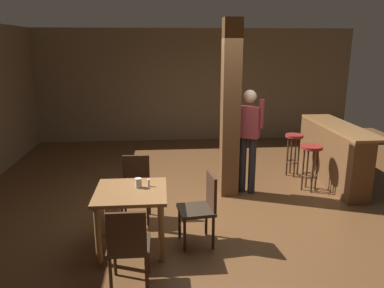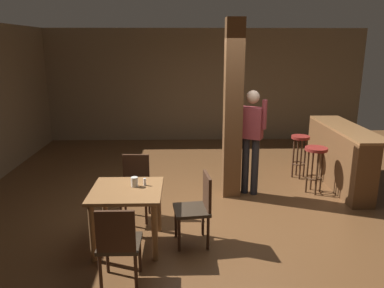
# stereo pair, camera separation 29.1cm
# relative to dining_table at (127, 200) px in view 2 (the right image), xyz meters

# --- Properties ---
(ground_plane) EXTENTS (10.80, 10.80, 0.00)m
(ground_plane) POSITION_rel_dining_table_xyz_m (1.24, 0.85, -0.60)
(ground_plane) COLOR brown
(wall_back) EXTENTS (8.00, 0.10, 2.80)m
(wall_back) POSITION_rel_dining_table_xyz_m (1.24, 5.35, 0.80)
(wall_back) COLOR #756047
(wall_back) RESTS_ON ground_plane
(pillar) EXTENTS (0.28, 0.28, 2.80)m
(pillar) POSITION_rel_dining_table_xyz_m (1.46, 1.58, 0.80)
(pillar) COLOR brown
(pillar) RESTS_ON ground_plane
(dining_table) EXTENTS (0.84, 0.84, 0.74)m
(dining_table) POSITION_rel_dining_table_xyz_m (0.00, 0.00, 0.00)
(dining_table) COLOR brown
(dining_table) RESTS_ON ground_plane
(chair_south) EXTENTS (0.42, 0.42, 0.89)m
(chair_south) POSITION_rel_dining_table_xyz_m (0.03, -0.84, -0.09)
(chair_south) COLOR #2D2319
(chair_south) RESTS_ON ground_plane
(chair_east) EXTENTS (0.47, 0.47, 0.89)m
(chair_east) POSITION_rel_dining_table_xyz_m (0.85, 0.02, -0.09)
(chair_east) COLOR #2D2319
(chair_east) RESTS_ON ground_plane
(chair_north) EXTENTS (0.43, 0.43, 0.89)m
(chair_north) POSITION_rel_dining_table_xyz_m (0.00, 0.79, -0.09)
(chair_north) COLOR #2D2319
(chair_north) RESTS_ON ground_plane
(napkin_cup) EXTENTS (0.08, 0.08, 0.12)m
(napkin_cup) POSITION_rel_dining_table_xyz_m (0.09, 0.09, 0.20)
(napkin_cup) COLOR beige
(napkin_cup) RESTS_ON dining_table
(salt_shaker) EXTENTS (0.03, 0.03, 0.09)m
(salt_shaker) POSITION_rel_dining_table_xyz_m (0.21, 0.12, 0.19)
(salt_shaker) COLOR silver
(salt_shaker) RESTS_ON dining_table
(standing_person) EXTENTS (0.45, 0.33, 1.72)m
(standing_person) POSITION_rel_dining_table_xyz_m (1.78, 1.62, 0.40)
(standing_person) COLOR maroon
(standing_person) RESTS_ON ground_plane
(bar_counter) EXTENTS (0.56, 2.16, 1.04)m
(bar_counter) POSITION_rel_dining_table_xyz_m (3.40, 2.00, -0.07)
(bar_counter) COLOR brown
(bar_counter) RESTS_ON ground_plane
(bar_stool_near) EXTENTS (0.36, 0.36, 0.78)m
(bar_stool_near) POSITION_rel_dining_table_xyz_m (2.86, 1.63, -0.01)
(bar_stool_near) COLOR maroon
(bar_stool_near) RESTS_ON ground_plane
(bar_stool_mid) EXTENTS (0.33, 0.33, 0.80)m
(bar_stool_mid) POSITION_rel_dining_table_xyz_m (2.83, 2.38, -0.01)
(bar_stool_mid) COLOR maroon
(bar_stool_mid) RESTS_ON ground_plane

